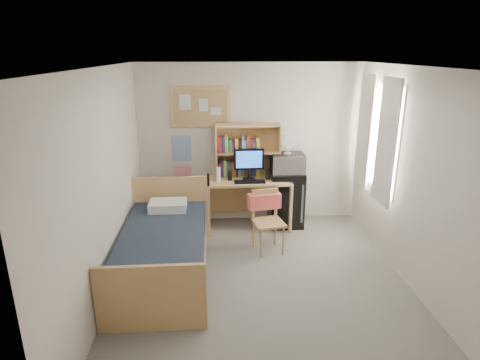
{
  "coord_description": "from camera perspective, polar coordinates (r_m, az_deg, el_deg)",
  "views": [
    {
      "loc": [
        -0.53,
        -4.3,
        2.76
      ],
      "look_at": [
        -0.21,
        1.2,
        0.98
      ],
      "focal_mm": 30.0,
      "sensor_mm": 36.0,
      "label": 1
    }
  ],
  "objects": [
    {
      "name": "desk_chair",
      "position": [
        5.72,
        4.09,
        -6.01
      ],
      "size": [
        0.53,
        0.53,
        0.89
      ],
      "primitive_type": "cube",
      "rotation": [
        0.0,
        0.0,
        0.21
      ],
      "color": "tan",
      "rests_on": "floor"
    },
    {
      "name": "speaker_left",
      "position": [
        6.27,
        -1.46,
        0.66
      ],
      "size": [
        0.07,
        0.07,
        0.16
      ],
      "primitive_type": "cube",
      "rotation": [
        0.0,
        0.0,
        0.02
      ],
      "color": "black",
      "rests_on": "desk"
    },
    {
      "name": "speaker_right",
      "position": [
        6.33,
        3.97,
        0.78
      ],
      "size": [
        0.06,
        0.06,
        0.15
      ],
      "primitive_type": "cube",
      "rotation": [
        0.0,
        0.0,
        0.02
      ],
      "color": "black",
      "rests_on": "desk"
    },
    {
      "name": "ceiling",
      "position": [
        4.33,
        3.83,
        15.72
      ],
      "size": [
        3.6,
        4.2,
        0.02
      ],
      "primitive_type": "cube",
      "color": "silver",
      "rests_on": "wall_back"
    },
    {
      "name": "window_unit",
      "position": [
        6.07,
        18.89,
        5.9
      ],
      "size": [
        0.1,
        1.4,
        1.7
      ],
      "primitive_type": "cube",
      "color": "white",
      "rests_on": "wall_right"
    },
    {
      "name": "floor",
      "position": [
        5.14,
        3.21,
        -14.74
      ],
      "size": [
        3.6,
        4.2,
        0.02
      ],
      "primitive_type": "cube",
      "color": "gray",
      "rests_on": "ground"
    },
    {
      "name": "bed",
      "position": [
        5.29,
        -10.82,
        -10.21
      ],
      "size": [
        1.11,
        2.18,
        0.6
      ],
      "primitive_type": "cube",
      "rotation": [
        0.0,
        0.0,
        0.01
      ],
      "color": "#19212E",
      "rests_on": "floor"
    },
    {
      "name": "microwave",
      "position": [
        6.42,
        6.75,
        2.45
      ],
      "size": [
        0.52,
        0.39,
        0.3
      ],
      "primitive_type": "cube",
      "rotation": [
        0.0,
        0.0,
        -0.01
      ],
      "color": "#B9B9BE",
      "rests_on": "mini_fridge"
    },
    {
      "name": "bulletin_board",
      "position": [
        6.44,
        -5.65,
        10.32
      ],
      "size": [
        0.94,
        0.03,
        0.64
      ],
      "primitive_type": "cube",
      "color": "tan",
      "rests_on": "wall_back"
    },
    {
      "name": "wall_right",
      "position": [
        5.11,
        23.98,
        -0.33
      ],
      "size": [
        0.04,
        4.2,
        2.6
      ],
      "primitive_type": "cube",
      "color": "silver",
      "rests_on": "floor"
    },
    {
      "name": "poster_wave",
      "position": [
        6.59,
        -8.26,
        4.46
      ],
      "size": [
        0.3,
        0.01,
        0.42
      ],
      "primitive_type": "cube",
      "color": "#2A55A9",
      "rests_on": "wall_back"
    },
    {
      "name": "wall_back",
      "position": [
        6.59,
        1.34,
        5.08
      ],
      "size": [
        3.6,
        0.04,
        2.6
      ],
      "primitive_type": "cube",
      "color": "silver",
      "rests_on": "floor"
    },
    {
      "name": "mini_fridge",
      "position": [
        6.63,
        6.54,
        -2.56
      ],
      "size": [
        0.54,
        0.54,
        0.92
      ],
      "primitive_type": "cube",
      "rotation": [
        0.0,
        0.0,
        -0.01
      ],
      "color": "black",
      "rests_on": "floor"
    },
    {
      "name": "monitor",
      "position": [
        6.24,
        1.28,
        2.19
      ],
      "size": [
        0.46,
        0.05,
        0.49
      ],
      "primitive_type": "cube",
      "rotation": [
        0.0,
        0.0,
        0.02
      ],
      "color": "black",
      "rests_on": "desk"
    },
    {
      "name": "poster_japan",
      "position": [
        6.71,
        -8.08,
        0.56
      ],
      "size": [
        0.28,
        0.01,
        0.36
      ],
      "primitive_type": "cube",
      "color": "red",
      "rests_on": "wall_back"
    },
    {
      "name": "hoodie",
      "position": [
        5.8,
        3.49,
        -3.03
      ],
      "size": [
        0.49,
        0.24,
        0.23
      ],
      "primitive_type": "cube",
      "rotation": [
        0.0,
        0.0,
        0.21
      ],
      "color": "#F6625D",
      "rests_on": "desk_chair"
    },
    {
      "name": "desk_fan",
      "position": [
        6.35,
        6.85,
        5.02
      ],
      "size": [
        0.23,
        0.23,
        0.29
      ],
      "primitive_type": "cylinder",
      "rotation": [
        0.0,
        0.0,
        -0.01
      ],
      "color": "white",
      "rests_on": "microwave"
    },
    {
      "name": "keyboard",
      "position": [
        6.18,
        1.39,
        -0.25
      ],
      "size": [
        0.48,
        0.16,
        0.02
      ],
      "primitive_type": "cube",
      "rotation": [
        0.0,
        0.0,
        0.02
      ],
      "color": "black",
      "rests_on": "desk"
    },
    {
      "name": "hutch",
      "position": [
        6.4,
        1.1,
        4.22
      ],
      "size": [
        1.04,
        0.29,
        0.85
      ],
      "primitive_type": "cube",
      "rotation": [
        0.0,
        0.0,
        0.02
      ],
      "color": "#DFAF6C",
      "rests_on": "desk"
    },
    {
      "name": "desk",
      "position": [
        6.51,
        1.18,
        -3.25
      ],
      "size": [
        1.33,
        0.69,
        0.83
      ],
      "primitive_type": "cube",
      "rotation": [
        0.0,
        0.0,
        0.02
      ],
      "color": "#DFAF6C",
      "rests_on": "floor"
    },
    {
      "name": "curtain_left",
      "position": [
        5.69,
        20.08,
        5.04
      ],
      "size": [
        0.04,
        0.55,
        1.7
      ],
      "primitive_type": "cube",
      "color": "white",
      "rests_on": "wall_right"
    },
    {
      "name": "pillow",
      "position": [
        5.82,
        -10.22,
        -3.59
      ],
      "size": [
        0.53,
        0.37,
        0.13
      ],
      "primitive_type": "cube",
      "rotation": [
        0.0,
        0.0,
        0.01
      ],
      "color": "white",
      "rests_on": "bed"
    },
    {
      "name": "wall_front",
      "position": [
        2.69,
        8.92,
        -15.22
      ],
      "size": [
        3.6,
        0.04,
        2.6
      ],
      "primitive_type": "cube",
      "color": "silver",
      "rests_on": "floor"
    },
    {
      "name": "curtain_right",
      "position": [
        6.42,
        17.34,
        6.67
      ],
      "size": [
        0.04,
        0.55,
        1.7
      ],
      "primitive_type": "cube",
      "color": "white",
      "rests_on": "wall_right"
    },
    {
      "name": "wall_left",
      "position": [
        4.71,
        -18.79,
        -1.16
      ],
      "size": [
        0.04,
        4.2,
        2.6
      ],
      "primitive_type": "cube",
      "color": "silver",
      "rests_on": "floor"
    },
    {
      "name": "water_bottle",
      "position": [
        6.21,
        -3.1,
        0.79
      ],
      "size": [
        0.07,
        0.07,
        0.22
      ],
      "primitive_type": "cylinder",
      "rotation": [
        0.0,
        0.0,
        0.02
      ],
      "color": "white",
      "rests_on": "desk"
    }
  ]
}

